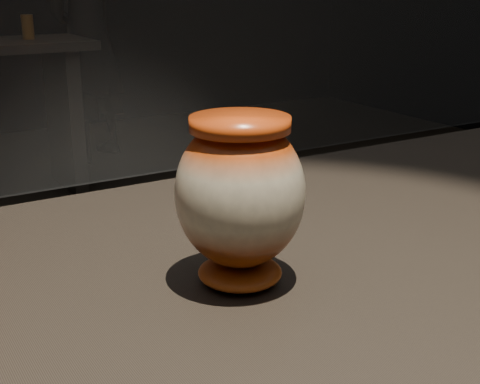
# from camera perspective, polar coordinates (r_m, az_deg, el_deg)

# --- Properties ---
(main_vase) EXTENTS (0.19, 0.19, 0.20)m
(main_vase) POSITION_cam_1_polar(r_m,az_deg,el_deg) (0.76, 0.00, -0.26)
(main_vase) COLOR #6E2A09
(main_vase) RESTS_ON display_plinth
(back_vase_right) EXTENTS (0.07, 0.07, 0.14)m
(back_vase_right) POSITION_cam_1_polar(r_m,az_deg,el_deg) (4.06, -17.67, 13.27)
(back_vase_right) COLOR #926015
(back_vase_right) RESTS_ON back_shelf
(visitor) EXTENTS (0.75, 0.70, 1.73)m
(visitor) POSITION_cam_1_polar(r_m,az_deg,el_deg) (4.78, -12.93, 13.00)
(visitor) COLOR black
(visitor) RESTS_ON ground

